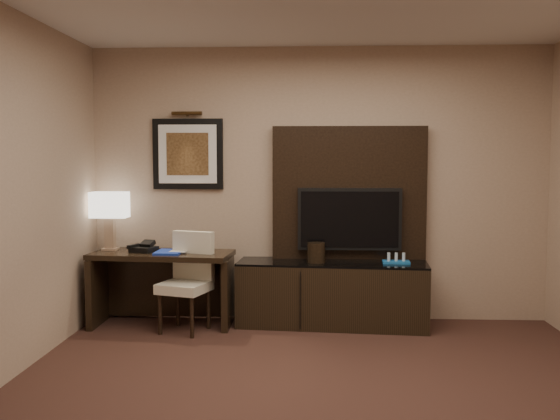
# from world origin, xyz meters

# --- Properties ---
(wall_back) EXTENTS (4.50, 0.01, 2.70)m
(wall_back) POSITION_xyz_m (0.00, 2.50, 1.35)
(wall_back) COLOR tan
(wall_back) RESTS_ON floor
(wall_front) EXTENTS (4.50, 0.01, 2.70)m
(wall_front) POSITION_xyz_m (0.00, -2.50, 1.35)
(wall_front) COLOR tan
(wall_front) RESTS_ON floor
(desk) EXTENTS (1.37, 0.68, 0.71)m
(desk) POSITION_xyz_m (-1.50, 2.15, 0.36)
(desk) COLOR black
(desk) RESTS_ON floor
(credenza) EXTENTS (1.84, 0.65, 0.62)m
(credenza) POSITION_xyz_m (0.13, 2.20, 0.31)
(credenza) COLOR black
(credenza) RESTS_ON floor
(tv_wall_panel) EXTENTS (1.50, 0.12, 1.30)m
(tv_wall_panel) POSITION_xyz_m (0.30, 2.44, 1.27)
(tv_wall_panel) COLOR black
(tv_wall_panel) RESTS_ON wall_back
(tv) EXTENTS (1.00, 0.08, 0.60)m
(tv) POSITION_xyz_m (0.30, 2.34, 1.02)
(tv) COLOR black
(tv) RESTS_ON tv_wall_panel
(artwork) EXTENTS (0.70, 0.04, 0.70)m
(artwork) POSITION_xyz_m (-1.30, 2.48, 1.65)
(artwork) COLOR black
(artwork) RESTS_ON wall_back
(picture_light) EXTENTS (0.04, 0.04, 0.30)m
(picture_light) POSITION_xyz_m (-1.30, 2.44, 2.05)
(picture_light) COLOR #432E15
(picture_light) RESTS_ON wall_back
(desk_chair) EXTENTS (0.53, 0.58, 0.86)m
(desk_chair) POSITION_xyz_m (-1.24, 1.93, 0.43)
(desk_chair) COLOR beige
(desk_chair) RESTS_ON floor
(table_lamp) EXTENTS (0.37, 0.25, 0.57)m
(table_lamp) POSITION_xyz_m (-2.04, 2.26, 1.00)
(table_lamp) COLOR tan
(table_lamp) RESTS_ON desk
(desk_phone) EXTENTS (0.27, 0.26, 0.11)m
(desk_phone) POSITION_xyz_m (-1.68, 2.16, 0.77)
(desk_phone) COLOR black
(desk_phone) RESTS_ON desk
(blue_folder) EXTENTS (0.25, 0.33, 0.02)m
(blue_folder) POSITION_xyz_m (-1.42, 2.10, 0.72)
(blue_folder) COLOR #1833A2
(blue_folder) RESTS_ON desk
(book) EXTENTS (0.17, 0.04, 0.22)m
(book) POSITION_xyz_m (-1.41, 2.16, 0.82)
(book) COLOR #ADA488
(book) RESTS_ON desk
(water_bottle) EXTENTS (0.07, 0.07, 0.17)m
(water_bottle) POSITION_xyz_m (-1.08, 2.19, 0.80)
(water_bottle) COLOR #ADB8C5
(water_bottle) RESTS_ON desk
(ice_bucket) EXTENTS (0.20, 0.20, 0.19)m
(ice_bucket) POSITION_xyz_m (-0.02, 2.17, 0.72)
(ice_bucket) COLOR black
(ice_bucket) RESTS_ON credenza
(minibar_tray) EXTENTS (0.26, 0.16, 0.09)m
(minibar_tray) POSITION_xyz_m (0.73, 2.17, 0.67)
(minibar_tray) COLOR #1A63AB
(minibar_tray) RESTS_ON credenza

